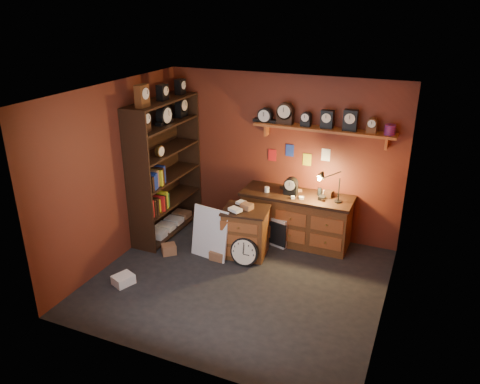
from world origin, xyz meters
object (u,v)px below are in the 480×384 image
shelving_unit (163,163)px  big_round_clock (244,252)px  low_cabinet (245,230)px  workbench (296,215)px

shelving_unit → big_round_clock: bearing=-17.5°
big_round_clock → low_cabinet: bearing=109.9°
workbench → low_cabinet: bearing=-129.3°
low_cabinet → big_round_clock: (0.11, -0.30, -0.21)m
workbench → low_cabinet: 0.95m
big_round_clock → shelving_unit: bearing=162.5°
workbench → low_cabinet: (-0.60, -0.73, -0.05)m
shelving_unit → low_cabinet: bearing=-8.5°
shelving_unit → low_cabinet: (1.58, -0.24, -0.83)m
low_cabinet → big_round_clock: low_cabinet is taller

